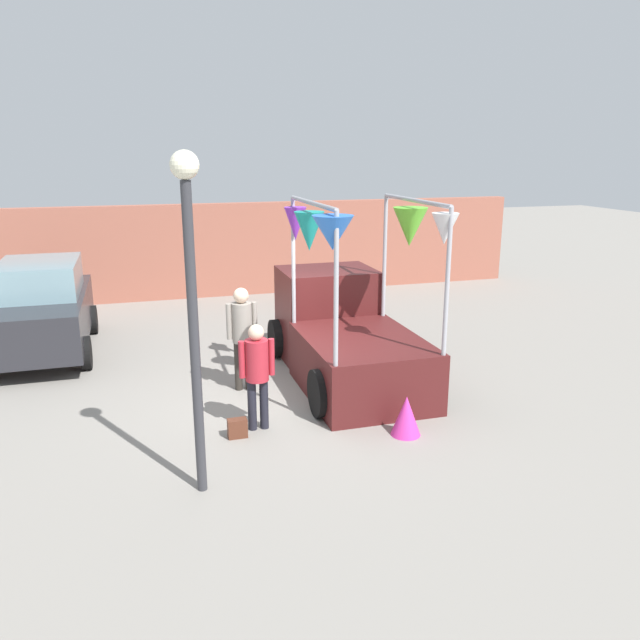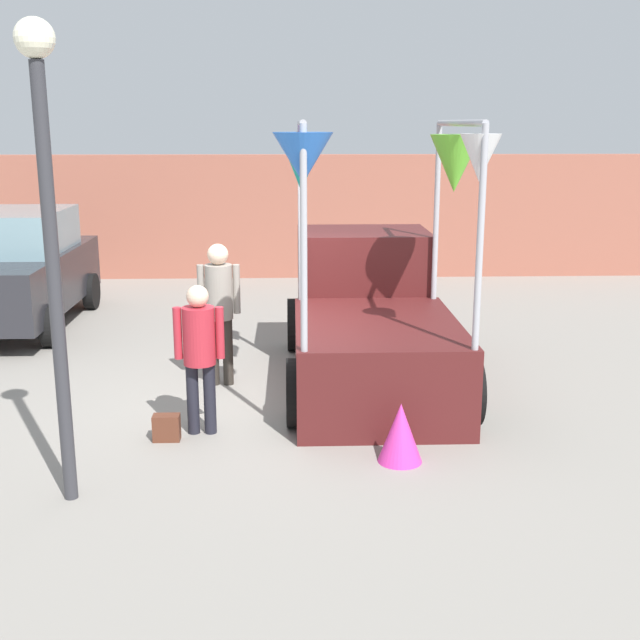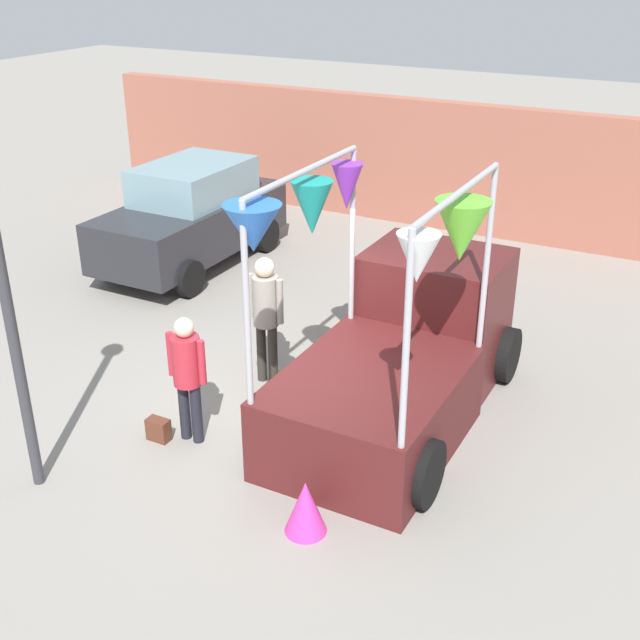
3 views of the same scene
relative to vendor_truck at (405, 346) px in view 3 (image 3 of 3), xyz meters
The scene contains 8 objects.
ground_plane 1.78m from the vendor_truck, 148.27° to the right, with size 60.00×60.00×0.00m, color gray.
vendor_truck is the anchor object (origin of this frame).
parked_car 6.17m from the vendor_truck, 151.64° to the left, with size 1.88×4.00×1.88m.
person_customer 2.72m from the vendor_truck, 136.11° to the right, with size 0.53×0.34×1.62m.
person_vendor 1.92m from the vendor_truck, behind, with size 0.53×0.34×1.81m.
handbag 3.20m from the vendor_truck, 137.92° to the right, with size 0.28×0.16×0.28m, color #592D1E.
brick_boundary_wall 7.28m from the vendor_truck, 100.41° to the left, with size 18.00×0.36×2.60m, color #9E5947.
folded_kite_bundle_magenta 2.77m from the vendor_truck, 88.55° to the right, with size 0.44×0.44×0.60m, color #D83399.
Camera 3 is at (4.57, -7.57, 5.47)m, focal length 45.00 mm.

